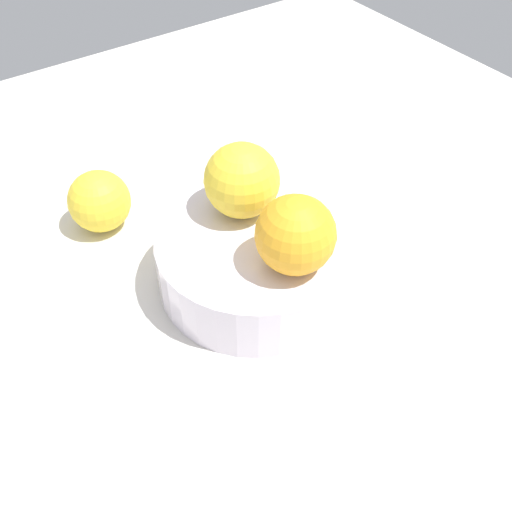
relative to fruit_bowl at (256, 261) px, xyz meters
The scene contains 5 objects.
ground_plane 3.79cm from the fruit_bowl, ahead, with size 110.00×110.00×2.00cm, color silver.
fruit_bowl is the anchor object (origin of this frame).
orange_in_bowl_0 8.20cm from the fruit_bowl, 80.72° to the right, with size 7.12×7.12×7.12cm, color #F9A823.
orange_in_bowl_1 7.95cm from the fruit_bowl, 73.03° to the left, with size 7.28×7.28×7.28cm, color yellow.
orange_loose_0 18.75cm from the fruit_bowl, 117.80° to the left, with size 6.69×6.69×6.69cm, color yellow.
Camera 1 is at (-24.60, -35.10, 44.94)cm, focal length 43.52 mm.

